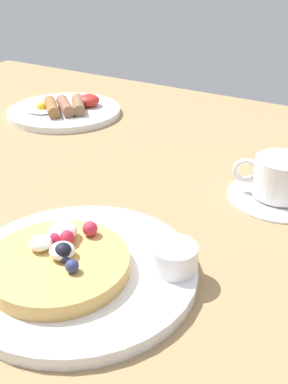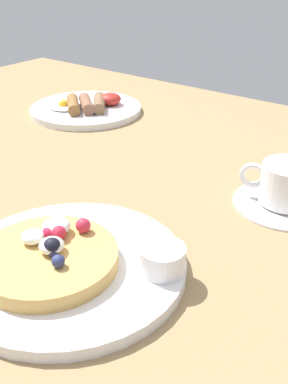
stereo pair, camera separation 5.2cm
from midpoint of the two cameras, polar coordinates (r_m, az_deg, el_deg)
ground_plane at (r=65.23cm, az=-1.75°, el=-2.22°), size 154.52×111.57×3.00cm
pancake_plate at (r=51.07cm, az=-6.25°, el=-9.14°), size 25.41×25.41×1.40cm
pancake_with_berries at (r=49.78cm, az=-8.69°, el=-7.85°), size 14.88×14.88×3.62cm
syrup_ramekin at (r=48.46cm, az=5.40°, el=-8.25°), size 4.89×4.89×2.80cm
breakfast_plate at (r=99.68cm, az=-5.63°, el=10.05°), size 23.16×23.16×1.31cm
fried_breakfast at (r=97.99cm, az=-5.27°, el=10.81°), size 13.25×13.31×2.70cm
coffee_saucer at (r=66.89cm, az=19.15°, el=-1.32°), size 14.20×14.20×0.62cm
coffee_cup at (r=65.50cm, az=19.43°, el=1.07°), size 10.28×7.52×5.39cm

